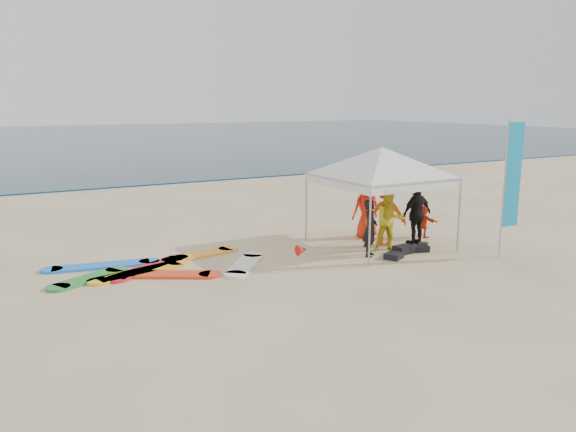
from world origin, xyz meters
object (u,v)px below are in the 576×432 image
at_px(canopy_tent, 382,147).
at_px(feather_flag, 512,177).
at_px(person_black_a, 370,228).
at_px(person_black_b, 417,214).
at_px(person_orange_b, 366,209).
at_px(person_orange_a, 386,214).
at_px(marker_pennant, 302,250).
at_px(person_yellow, 389,220).
at_px(surfboard_spread, 155,268).
at_px(person_seated, 423,221).

height_order(canopy_tent, feather_flag, feather_flag).
distance_m(person_black_a, feather_flag, 3.99).
bearing_deg(person_black_b, canopy_tent, -20.64).
distance_m(person_orange_b, canopy_tent, 2.30).
xyz_separation_m(person_orange_a, person_black_b, (0.80, -0.45, -0.01)).
bearing_deg(person_orange_b, marker_pennant, 36.53).
height_order(person_orange_b, canopy_tent, canopy_tent).
relative_size(person_yellow, marker_pennant, 2.78).
relative_size(person_black_a, canopy_tent, 0.36).
bearing_deg(surfboard_spread, marker_pennant, -28.60).
height_order(person_orange_a, feather_flag, feather_flag).
distance_m(person_seated, surfboard_spread, 8.38).
distance_m(person_black_b, feather_flag, 2.89).
height_order(person_orange_a, person_black_b, person_orange_a).
bearing_deg(person_black_a, marker_pennant, 140.68).
bearing_deg(canopy_tent, person_seated, 7.60).
distance_m(person_seated, feather_flag, 3.36).
distance_m(person_black_a, marker_pennant, 2.28).
xyz_separation_m(person_seated, surfboard_spread, (-8.34, 0.67, -0.48)).
distance_m(person_black_b, person_seated, 1.10).
distance_m(person_black_a, person_seated, 2.99).
relative_size(person_orange_b, marker_pennant, 2.87).
relative_size(person_yellow, canopy_tent, 0.40).
bearing_deg(surfboard_spread, person_seated, -4.59).
bearing_deg(canopy_tent, person_black_a, -141.34).
relative_size(canopy_tent, feather_flag, 1.17).
height_order(person_orange_a, surfboard_spread, person_orange_a).
bearing_deg(person_orange_a, person_orange_b, -57.88).
relative_size(person_yellow, person_orange_b, 0.97).
bearing_deg(feather_flag, person_orange_a, 126.42).
relative_size(person_seated, feather_flag, 0.27).
height_order(person_seated, marker_pennant, person_seated).
bearing_deg(feather_flag, marker_pennant, 162.14).
distance_m(feather_flag, surfboard_spread, 9.67).
relative_size(canopy_tent, marker_pennant, 6.92).
bearing_deg(person_orange_a, canopy_tent, 54.30).
xyz_separation_m(person_black_b, surfboard_spread, (-7.52, 1.26, -0.89)).
distance_m(person_black_a, surfboard_spread, 5.81).
distance_m(person_orange_a, feather_flag, 3.62).
height_order(person_yellow, person_orange_a, person_orange_a).
bearing_deg(person_seated, person_black_a, 99.22).
bearing_deg(surfboard_spread, canopy_tent, -8.24).
bearing_deg(person_orange_b, surfboard_spread, 8.70).
bearing_deg(person_orange_a, person_black_b, -174.75).
relative_size(person_black_a, marker_pennant, 2.47).
height_order(person_black_a, person_orange_a, person_orange_a).
bearing_deg(marker_pennant, person_orange_b, 29.36).
bearing_deg(person_orange_a, marker_pennant, 50.19).
xyz_separation_m(person_black_a, person_seated, (2.81, 0.96, -0.28)).
distance_m(person_orange_b, surfboard_spread, 6.82).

